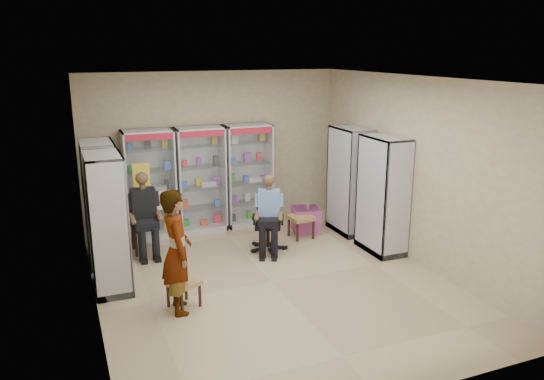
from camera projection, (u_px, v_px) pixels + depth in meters
name	position (u px, v px, depth m)	size (l,w,h in m)	color
floor	(272.00, 282.00, 7.97)	(6.00, 6.00, 0.00)	tan
room_shell	(272.00, 154.00, 7.46)	(5.02, 6.02, 3.01)	#C3B491
cabinet_back_left	(150.00, 184.00, 9.68)	(0.90, 0.50, 2.00)	#A5A7AC
cabinet_back_mid	(201.00, 180.00, 10.02)	(0.90, 0.50, 2.00)	silver
cabinet_back_right	(248.00, 175.00, 10.37)	(0.90, 0.50, 2.00)	silver
cabinet_right_far	(350.00, 181.00, 9.95)	(0.50, 0.90, 2.00)	silver
cabinet_right_near	(383.00, 195.00, 8.97)	(0.50, 0.90, 2.00)	#B8BCC0
cabinet_left_far	(101.00, 203.00, 8.51)	(0.50, 0.90, 2.00)	silver
cabinet_left_near	(108.00, 223.00, 7.52)	(0.50, 0.90, 2.00)	#B4B7BC
wooden_chair	(144.00, 225.00, 9.07)	(0.42, 0.42, 0.94)	black
seated_customer	(144.00, 215.00, 8.98)	(0.44, 0.60, 1.34)	black
office_chair	(268.00, 222.00, 9.15)	(0.55, 0.55, 1.00)	black
seated_shopkeeper	(269.00, 216.00, 9.07)	(0.42, 0.58, 1.27)	#79A6EF
pink_trunk	(306.00, 220.00, 10.12)	(0.49, 0.47, 0.47)	#9E3F76
tea_glass	(308.00, 206.00, 10.01)	(0.07, 0.07, 0.10)	#581507
woven_stool_a	(301.00, 227.00, 9.81)	(0.42, 0.42, 0.42)	#AE9249
woven_stool_b	(184.00, 294.00, 7.18)	(0.38, 0.38, 0.38)	#A38845
standing_man	(177.00, 251.00, 6.91)	(0.61, 0.40, 1.68)	#9A9B9D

